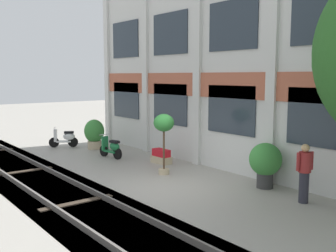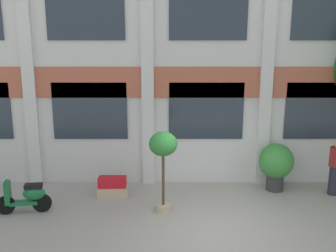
# 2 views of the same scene
# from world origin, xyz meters

# --- Properties ---
(ground_plane) EXTENTS (80.00, 80.00, 0.00)m
(ground_plane) POSITION_xyz_m (0.00, 0.00, 0.00)
(ground_plane) COLOR #9E998E
(apartment_facade) EXTENTS (17.57, 0.64, 7.51)m
(apartment_facade) POSITION_xyz_m (0.00, 3.08, 3.74)
(apartment_facade) COLOR silver
(apartment_facade) RESTS_ON ground
(rail_tracks) EXTENTS (25.21, 2.80, 0.43)m
(rail_tracks) POSITION_xyz_m (-0.00, -2.96, -0.13)
(rail_tracks) COLOR #423F3A
(rail_tracks) RESTS_ON ground
(potted_plant_low_pan) EXTENTS (0.72, 0.72, 2.13)m
(potted_plant_low_pan) POSITION_xyz_m (-1.25, 0.83, 1.66)
(potted_plant_low_pan) COLOR tan
(potted_plant_low_pan) RESTS_ON ground
(potted_plant_square_trough) EXTENTS (0.89, 0.47, 0.56)m
(potted_plant_square_trough) POSITION_xyz_m (-2.70, 1.81, 0.26)
(potted_plant_square_trough) COLOR tan
(potted_plant_square_trough) RESTS_ON ground
(potted_plant_stone_basin) EXTENTS (0.94, 0.94, 1.39)m
(potted_plant_stone_basin) POSITION_xyz_m (-7.13, 1.20, 0.75)
(potted_plant_stone_basin) COLOR tan
(potted_plant_stone_basin) RESTS_ON ground
(potted_plant_fluted_column) EXTENTS (0.99, 0.99, 1.40)m
(potted_plant_fluted_column) POSITION_xyz_m (2.01, 2.25, 0.82)
(potted_plant_fluted_column) COLOR #333333
(potted_plant_fluted_column) RESTS_ON ground
(scooter_near_curb) EXTENTS (1.38, 0.52, 0.98)m
(scooter_near_curb) POSITION_xyz_m (-4.76, 0.75, 0.44)
(scooter_near_curb) COLOR black
(scooter_near_curb) RESTS_ON ground
(scooter_second_parked) EXTENTS (0.83, 1.22, 0.98)m
(scooter_second_parked) POSITION_xyz_m (-8.39, 0.27, 0.44)
(scooter_second_parked) COLOR black
(scooter_second_parked) RESTS_ON ground
(resident_by_doorway) EXTENTS (0.34, 0.51, 1.62)m
(resident_by_doorway) POSITION_xyz_m (3.57, 1.91, 0.87)
(resident_by_doorway) COLOR #282833
(resident_by_doorway) RESTS_ON ground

